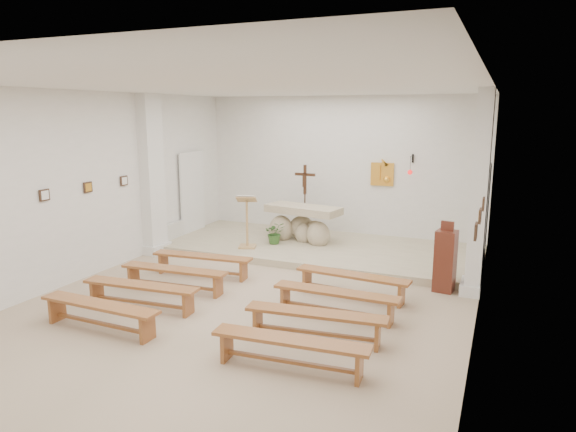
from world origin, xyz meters
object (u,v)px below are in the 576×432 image
at_px(donation_pedestal, 445,261).
at_px(bench_right_front, 352,280).
at_px(bench_left_front, 202,260).
at_px(bench_left_third, 141,290).
at_px(lectern, 247,221).
at_px(bench_left_second, 174,274).
at_px(bench_right_fourth, 290,346).
at_px(altar, 302,226).
at_px(bench_right_third, 316,319).
at_px(bench_left_fourth, 100,310).
at_px(crucifix_stand, 305,195).
at_px(bench_right_second, 336,297).

relative_size(donation_pedestal, bench_right_front, 0.63).
distance_m(bench_left_front, bench_left_third, 1.82).
bearing_deg(donation_pedestal, bench_left_front, -160.30).
distance_m(lectern, bench_left_second, 2.67).
bearing_deg(bench_right_front, bench_right_fourth, -85.02).
bearing_deg(bench_right_fourth, lectern, 118.81).
distance_m(donation_pedestal, bench_left_front, 4.49).
distance_m(altar, bench_right_third, 5.04).
relative_size(bench_left_front, bench_left_second, 1.00).
distance_m(lectern, bench_left_third, 3.58).
bearing_deg(donation_pedestal, bench_left_third, -140.19).
bearing_deg(bench_right_third, bench_left_second, 156.94).
distance_m(bench_left_fourth, bench_right_fourth, 2.98).
relative_size(bench_left_third, bench_right_fourth, 1.00).
bearing_deg(lectern, bench_left_fourth, -110.24).
height_order(lectern, donation_pedestal, lectern).
bearing_deg(altar, crucifix_stand, 115.61).
bearing_deg(bench_left_fourth, bench_right_fourth, 1.48).
bearing_deg(bench_left_fourth, bench_left_front, 91.48).
height_order(bench_right_second, bench_left_third, same).
bearing_deg(bench_left_second, bench_right_third, -20.87).
xyz_separation_m(crucifix_stand, bench_left_second, (-0.82, -4.25, -0.83)).
distance_m(bench_left_second, bench_right_third, 3.11).
relative_size(bench_right_front, bench_right_third, 1.00).
relative_size(bench_left_front, bench_left_third, 1.00).
relative_size(altar, bench_right_fourth, 0.93).
height_order(crucifix_stand, bench_right_front, crucifix_stand).
distance_m(crucifix_stand, bench_left_fourth, 6.19).
distance_m(donation_pedestal, bench_right_fourth, 3.95).
xyz_separation_m(altar, bench_left_fourth, (-0.97, -5.53, -0.18)).
relative_size(bench_left_front, bench_right_fourth, 1.00).
height_order(altar, bench_right_front, altar).
bearing_deg(bench_right_third, donation_pedestal, 57.02).
distance_m(crucifix_stand, bench_right_second, 4.84).
height_order(bench_right_second, bench_right_fourth, same).
bearing_deg(lectern, altar, 30.76).
bearing_deg(donation_pedestal, lectern, 177.26).
xyz_separation_m(bench_left_second, bench_right_third, (2.98, -0.91, 0.00)).
bearing_deg(bench_left_fourth, bench_left_third, 91.48).
distance_m(bench_right_front, bench_right_third, 1.82).
height_order(bench_right_second, bench_right_third, same).
bearing_deg(bench_left_third, bench_right_front, 27.09).
xyz_separation_m(bench_left_third, bench_right_fourth, (2.98, -0.91, 0.00)).
bearing_deg(bench_left_third, crucifix_stand, 76.58).
distance_m(bench_right_second, bench_left_third, 3.11).
bearing_deg(bench_left_front, bench_left_third, -95.37).
xyz_separation_m(crucifix_stand, donation_pedestal, (3.57, -2.40, -0.59)).
height_order(crucifix_stand, bench_right_third, crucifix_stand).
xyz_separation_m(lectern, bench_right_front, (2.90, -1.73, -0.43)).
bearing_deg(bench_right_second, bench_left_fourth, -147.91).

